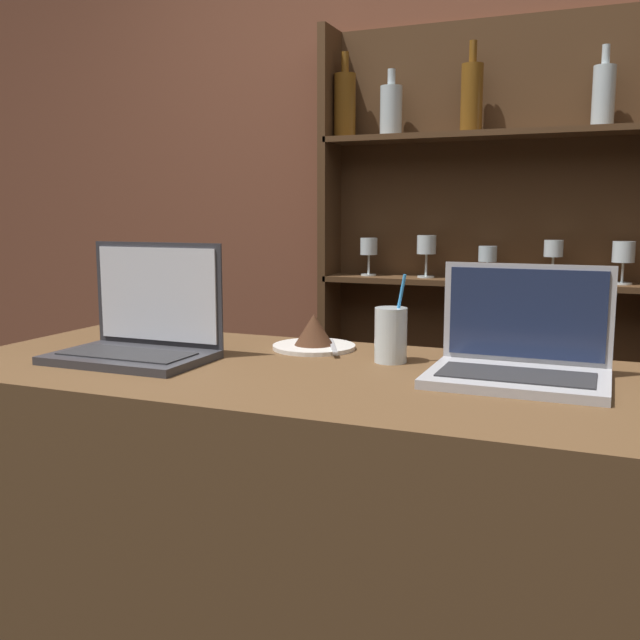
{
  "coord_description": "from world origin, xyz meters",
  "views": [
    {
      "loc": [
        0.53,
        -1.0,
        1.33
      ],
      "look_at": [
        -0.04,
        0.37,
        1.11
      ],
      "focal_mm": 40.0,
      "sensor_mm": 36.0,
      "label": 1
    }
  ],
  "objects_px": {
    "laptop_far": "(520,356)",
    "water_glass": "(391,335)",
    "laptop_near": "(141,332)",
    "cake_plate": "(314,336)"
  },
  "relations": [
    {
      "from": "laptop_far",
      "to": "water_glass",
      "type": "relative_size",
      "value": 1.74
    },
    {
      "from": "laptop_near",
      "to": "cake_plate",
      "type": "bearing_deg",
      "value": 37.86
    },
    {
      "from": "laptop_near",
      "to": "cake_plate",
      "type": "distance_m",
      "value": 0.4
    },
    {
      "from": "water_glass",
      "to": "laptop_far",
      "type": "bearing_deg",
      "value": -11.91
    },
    {
      "from": "water_glass",
      "to": "laptop_near",
      "type": "bearing_deg",
      "value": -162.33
    },
    {
      "from": "cake_plate",
      "to": "water_glass",
      "type": "bearing_deg",
      "value": -19.9
    },
    {
      "from": "laptop_near",
      "to": "laptop_far",
      "type": "bearing_deg",
      "value": 7.73
    },
    {
      "from": "laptop_far",
      "to": "laptop_near",
      "type": "bearing_deg",
      "value": -172.27
    },
    {
      "from": "laptop_near",
      "to": "laptop_far",
      "type": "xyz_separation_m",
      "value": [
        0.81,
        0.11,
        -0.01
      ]
    },
    {
      "from": "laptop_near",
      "to": "water_glass",
      "type": "relative_size",
      "value": 1.76
    }
  ]
}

